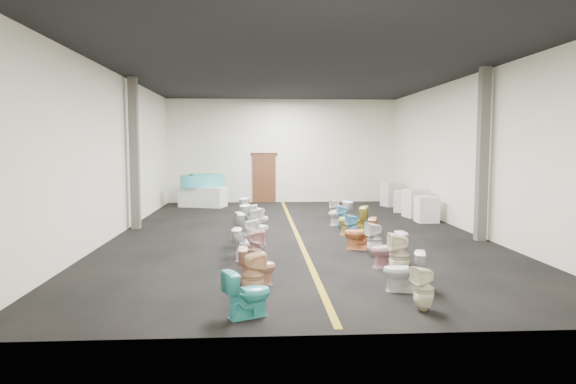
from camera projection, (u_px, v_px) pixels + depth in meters
name	position (u px, v px, depth m)	size (l,w,h in m)	color
floor	(296.00, 232.00, 14.72)	(16.00, 16.00, 0.00)	black
ceiling	(296.00, 73.00, 14.32)	(16.00, 16.00, 0.00)	black
wall_back	(282.00, 151.00, 22.47)	(10.00, 10.00, 0.00)	silver
wall_front	(343.00, 165.00, 6.57)	(10.00, 10.00, 0.00)	silver
wall_left	(117.00, 154.00, 14.23)	(16.00, 16.00, 0.00)	silver
wall_right	(468.00, 154.00, 14.82)	(16.00, 16.00, 0.00)	silver
aisle_stripe	(296.00, 232.00, 14.72)	(0.12, 15.60, 0.01)	olive
back_door	(264.00, 178.00, 22.48)	(1.00, 0.10, 2.10)	#562D19
door_frame	(264.00, 154.00, 22.39)	(1.15, 0.08, 0.10)	#331C11
column_left	(134.00, 154.00, 15.23)	(0.25, 0.25, 4.50)	#59544C
column_right	(483.00, 155.00, 13.31)	(0.25, 0.25, 4.50)	#59544C
display_table	(203.00, 197.00, 20.90)	(1.81, 0.90, 0.80)	white
bathtub	(203.00, 181.00, 20.84)	(1.76, 1.15, 0.55)	#42B4BF
appliance_crate_a	(427.00, 209.00, 16.68)	(0.66, 0.66, 0.84)	white
appliance_crate_b	(416.00, 203.00, 17.83)	(0.71, 0.71, 0.98)	silver
appliance_crate_c	(404.00, 201.00, 19.27)	(0.69, 0.69, 0.79)	silver
appliance_crate_d	(392.00, 194.00, 21.05)	(0.68, 0.68, 0.98)	beige
toilet_left_0	(248.00, 293.00, 7.45)	(0.39, 0.69, 0.71)	#37ADAA
toilet_left_1	(253.00, 276.00, 8.31)	(0.35, 0.36, 0.78)	#E3AC7F
toilet_left_2	(257.00, 266.00, 9.21)	(0.38, 0.66, 0.67)	#E39C80
toilet_left_3	(255.00, 250.00, 10.20)	(0.38, 0.39, 0.84)	#CF9396
toilet_left_4	(249.00, 245.00, 11.08)	(0.40, 0.70, 0.71)	white
toilet_left_5	(251.00, 236.00, 11.90)	(0.36, 0.37, 0.80)	white
toilet_left_6	(252.00, 229.00, 12.81)	(0.47, 0.82, 0.84)	silver
toilet_left_7	(256.00, 223.00, 13.85)	(0.36, 0.37, 0.80)	white
toilet_left_8	(255.00, 219.00, 14.68)	(0.45, 0.79, 0.80)	white
toilet_left_9	(252.00, 216.00, 15.67)	(0.32, 0.32, 0.71)	white
toilet_left_10	(253.00, 210.00, 16.49)	(0.45, 0.80, 0.81)	silver
toilet_right_0	(424.00, 289.00, 7.73)	(0.31, 0.31, 0.68)	beige
toilet_right_1	(404.00, 271.00, 8.75)	(0.40, 0.69, 0.71)	silver
toilet_right_2	(399.00, 255.00, 9.64)	(0.39, 0.40, 0.86)	beige
toilet_right_3	(388.00, 250.00, 10.48)	(0.41, 0.72, 0.74)	#D5949A
toilet_right_4	(375.00, 240.00, 11.51)	(0.35, 0.35, 0.77)	silver
toilet_right_5	(360.00, 233.00, 12.29)	(0.44, 0.77, 0.78)	#D3743F
toilet_right_6	(353.00, 228.00, 13.22)	(0.33, 0.33, 0.72)	#60ACCF
toilet_right_7	(353.00, 221.00, 14.20)	(0.46, 0.81, 0.83)	gold
toilet_right_8	(343.00, 217.00, 15.15)	(0.33, 0.34, 0.74)	#72B8DD
toilet_right_9	(339.00, 213.00, 16.06)	(0.42, 0.74, 0.75)	silver
toilet_right_10	(335.00, 210.00, 16.87)	(0.32, 0.33, 0.71)	beige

